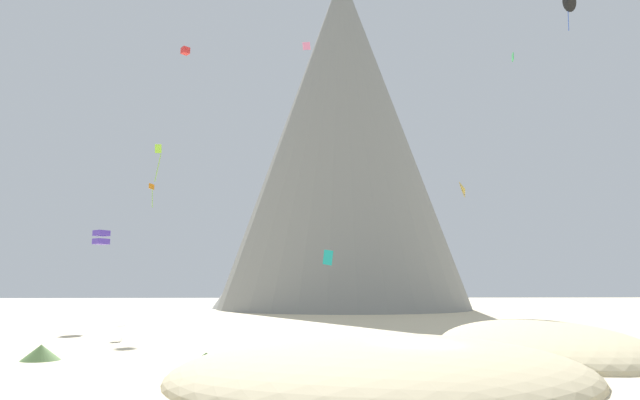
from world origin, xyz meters
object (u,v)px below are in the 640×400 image
object	(u,v)px
bush_mid_center	(41,352)
bush_near_left	(397,341)
kite_gold_mid	(464,189)
kite_red_high	(185,51)
kite_green_high	(513,57)
bush_scatter_east	(206,359)
kite_indigo_low	(101,237)
kite_black_high	(568,2)
kite_teal_low	(328,257)
kite_lime_mid	(158,155)
kite_pink_high	(307,46)
kite_orange_mid	(152,190)
rock_massif	(331,166)
bush_near_right	(382,374)

from	to	relation	value
bush_mid_center	bush_near_left	distance (m)	23.49
kite_gold_mid	kite_red_high	bearing A→B (deg)	72.37
kite_gold_mid	kite_green_high	size ratio (longest dim) A/B	2.20
bush_scatter_east	kite_gold_mid	world-z (taller)	kite_gold_mid
kite_indigo_low	kite_black_high	distance (m)	59.38
bush_mid_center	bush_near_left	xyz separation A→B (m)	(21.99, 8.28, -0.22)
kite_black_high	kite_teal_low	xyz separation A→B (m)	(-29.14, -7.05, -30.58)
bush_scatter_east	kite_black_high	size ratio (longest dim) A/B	0.40
kite_lime_mid	kite_pink_high	size ratio (longest dim) A/B	3.92
kite_orange_mid	kite_lime_mid	distance (m)	17.38
rock_massif	kite_black_high	bearing A→B (deg)	-64.32
kite_green_high	kite_orange_mid	bearing A→B (deg)	-63.93
rock_massif	bush_near_right	bearing A→B (deg)	-93.19
kite_black_high	kite_teal_low	world-z (taller)	kite_black_high
kite_gold_mid	bush_mid_center	bearing A→B (deg)	144.38
bush_near_right	kite_black_high	xyz separation A→B (m)	(28.99, 36.52, 37.26)
bush_near_right	rock_massif	size ratio (longest dim) A/B	0.03
bush_near_right	kite_red_high	xyz separation A→B (m)	(-19.14, 57.03, 38.47)
kite_red_high	kite_green_high	bearing A→B (deg)	-157.36
kite_indigo_low	bush_near_left	bearing A→B (deg)	7.89
bush_mid_center	bush_near_left	world-z (taller)	bush_mid_center
bush_near_right	kite_gold_mid	world-z (taller)	kite_gold_mid
kite_orange_mid	kite_pink_high	world-z (taller)	kite_pink_high
kite_teal_low	kite_pink_high	size ratio (longest dim) A/B	1.35
rock_massif	kite_indigo_low	bearing A→B (deg)	-118.34
bush_mid_center	kite_orange_mid	bearing A→B (deg)	96.05
bush_near_right	kite_lime_mid	world-z (taller)	kite_lime_mid
bush_near_right	rock_massif	distance (m)	91.15
kite_indigo_low	bush_scatter_east	bearing A→B (deg)	-21.44
rock_massif	bush_scatter_east	bearing A→B (deg)	-99.28
kite_gold_mid	kite_pink_high	bearing A→B (deg)	69.31
rock_massif	kite_orange_mid	xyz separation A→B (m)	(-28.24, -28.71, -9.82)
kite_gold_mid	kite_indigo_low	distance (m)	38.54
kite_orange_mid	kite_green_high	world-z (taller)	kite_green_high
bush_near_right	kite_black_high	bearing A→B (deg)	51.56
bush_near_right	kite_gold_mid	xyz separation A→B (m)	(14.99, 34.70, 14.36)
kite_red_high	bush_near_right	bearing A→B (deg)	161.28
bush_mid_center	kite_gold_mid	distance (m)	44.77
kite_red_high	kite_teal_low	world-z (taller)	kite_red_high
kite_green_high	kite_teal_low	xyz separation A→B (m)	(-20.98, -4.41, -22.48)
kite_black_high	kite_orange_mid	bearing A→B (deg)	-118.81
bush_near_right	kite_pink_high	bearing A→B (deg)	91.96
bush_mid_center	kite_gold_mid	size ratio (longest dim) A/B	1.09
bush_mid_center	kite_black_high	world-z (taller)	kite_black_high
kite_lime_mid	kite_green_high	xyz separation A→B (m)	(39.94, -7.38, 10.01)
kite_orange_mid	kite_pink_high	bearing A→B (deg)	150.22
kite_indigo_low	kite_teal_low	distance (m)	23.73
kite_gold_mid	kite_lime_mid	xyz separation A→B (m)	(-34.10, 6.56, 4.79)
bush_near_left	bush_near_right	world-z (taller)	bush_near_left
kite_lime_mid	kite_teal_low	distance (m)	25.57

